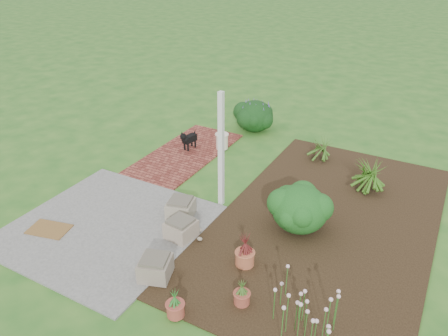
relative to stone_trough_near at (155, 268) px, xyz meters
The scene contains 19 objects.
ground 2.49m from the stone_trough_near, 100.86° to the left, with size 80.00×80.00×0.00m, color #25611E.
concrete_patio 1.86m from the stone_trough_near, 158.14° to the left, with size 3.50×3.50×0.04m, color #60605E.
brick_path 4.72m from the stone_trough_near, 117.36° to the left, with size 1.60×3.50×0.04m, color maroon.
garden_bed 3.58m from the stone_trough_near, 55.34° to the left, with size 4.00×7.00×0.03m, color black.
veranda_post 2.75m from the stone_trough_near, 93.78° to the left, with size 0.10×0.10×2.50m, color white.
stone_trough_near is the anchor object (origin of this frame).
stone_trough_mid 1.14m from the stone_trough_near, 102.05° to the left, with size 0.50×0.50×0.33m, color gray.
stone_trough_far 1.80m from the stone_trough_near, 110.52° to the left, with size 0.51×0.51×0.34m, color gray.
coir_doormat 2.61m from the stone_trough_near, behind, with size 0.78×0.50×0.02m, color brown.
black_dog 4.93m from the stone_trough_near, 116.69° to the left, with size 0.24×0.60×0.52m.
cream_ceramic_urn 5.09m from the stone_trough_near, 106.67° to the left, with size 0.31×0.31×0.42m, color #F1DCC6.
evergreen_shrub 2.96m from the stone_trough_near, 57.10° to the left, with size 1.09×1.09×0.92m, color #0E3F12.
agapanthus_clump_back 5.21m from the stone_trough_near, 62.11° to the left, with size 0.96×0.96×0.87m, color #173C0F, non-canonical shape.
agapanthus_clump_front 5.65m from the stone_trough_near, 79.60° to the left, with size 0.80×0.80×0.71m, color #17400F, non-canonical shape.
pink_flower_patch 2.54m from the stone_trough_near, ahead, with size 1.11×1.11×0.71m, color #113D0F, non-canonical shape.
terracotta_pot_bronze 1.53m from the stone_trough_near, 40.57° to the left, with size 0.33×0.33×0.27m, color #B25E3C.
terracotta_pot_small_left 1.54m from the stone_trough_near, ahead, with size 0.25×0.25×0.21m, color #9A4634.
terracotta_pot_small_right 0.94m from the stone_trough_near, 35.02° to the right, with size 0.27×0.27×0.23m, color #A04436.
purple_flowering_bush 6.67m from the stone_trough_near, 101.15° to the left, with size 1.07×1.07×0.91m, color black.
Camera 1 is at (4.19, -6.80, 5.09)m, focal length 35.00 mm.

